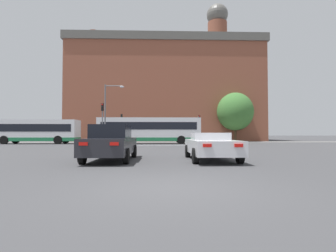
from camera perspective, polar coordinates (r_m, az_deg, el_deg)
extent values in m
plane|color=#3D3D3F|center=(6.00, 0.49, -13.27)|extent=(400.00, 400.00, 0.00)
cube|color=silver|center=(28.02, -1.37, -4.21)|extent=(9.32, 0.30, 0.01)
cube|color=gray|center=(39.35, -1.51, -3.50)|extent=(70.36, 2.50, 0.01)
cube|color=brown|center=(50.00, -0.54, 6.61)|extent=(34.15, 12.56, 16.97)
cube|color=#5B5954|center=(52.13, -0.54, 16.64)|extent=(34.83, 13.06, 1.38)
cube|color=brown|center=(52.21, -15.92, 18.50)|extent=(0.90, 0.90, 1.75)
cube|color=brown|center=(51.15, -5.12, 18.87)|extent=(0.90, 0.90, 1.75)
cube|color=brown|center=(54.17, 4.42, 17.67)|extent=(0.90, 0.90, 1.75)
cube|color=brown|center=(55.95, 13.36, 17.07)|extent=(0.90, 0.90, 1.75)
cylinder|color=brown|center=(54.24, 10.70, 19.13)|extent=(3.66, 3.66, 4.35)
sphere|color=#5B5954|center=(55.67, 10.68, 22.69)|extent=(4.07, 4.07, 4.07)
cube|color=#232328|center=(12.19, -12.21, -4.22)|extent=(1.86, 4.72, 0.70)
cube|color=black|center=(12.13, -12.23, -1.18)|extent=(1.58, 2.13, 0.60)
cylinder|color=black|center=(13.82, -14.62, -5.35)|extent=(0.23, 0.64, 0.64)
cylinder|color=black|center=(13.52, -7.41, -5.47)|extent=(0.23, 0.64, 0.64)
cylinder|color=black|center=(11.00, -18.14, -6.25)|extent=(0.23, 0.64, 0.64)
cylinder|color=black|center=(10.64, -9.09, -6.48)|extent=(0.23, 0.64, 0.64)
cube|color=red|center=(10.01, -17.95, -3.72)|extent=(0.32, 0.05, 0.12)
cube|color=red|center=(9.75, -11.60, -3.82)|extent=(0.32, 0.05, 0.12)
cube|color=silver|center=(12.23, 9.27, -4.43)|extent=(1.91, 4.73, 0.61)
cube|color=silver|center=(12.34, 9.15, -2.24)|extent=(1.63, 1.42, 0.33)
cylinder|color=black|center=(13.57, 4.31, -5.47)|extent=(0.22, 0.64, 0.64)
cylinder|color=black|center=(13.87, 11.82, -5.36)|extent=(0.22, 0.64, 0.64)
cylinder|color=black|center=(10.66, 5.96, -6.48)|extent=(0.22, 0.64, 0.64)
cylinder|color=black|center=(11.05, 15.39, -6.26)|extent=(0.22, 0.64, 0.64)
cube|color=red|center=(9.78, 8.54, -4.22)|extent=(0.32, 0.05, 0.12)
cube|color=red|center=(10.05, 15.15, -4.11)|extent=(0.32, 0.05, 0.12)
cube|color=silver|center=(32.46, -4.09, -0.76)|extent=(12.46, 2.56, 2.84)
cube|color=#1E7042|center=(32.46, -4.09, -2.87)|extent=(12.48, 2.58, 0.44)
cube|color=black|center=(32.47, -4.09, -0.02)|extent=(11.47, 2.59, 0.90)
cylinder|color=black|center=(31.63, -11.20, -3.00)|extent=(1.00, 0.28, 1.00)
cylinder|color=black|center=(34.05, -10.53, -2.91)|extent=(1.00, 0.28, 1.00)
cylinder|color=black|center=(31.32, 2.91, -3.04)|extent=(1.00, 0.28, 1.00)
cylinder|color=black|center=(33.76, 2.56, -2.95)|extent=(1.00, 0.28, 1.00)
cube|color=silver|center=(36.03, -26.75, -0.87)|extent=(10.11, 2.58, 2.59)
cube|color=#1E7042|center=(36.03, -26.78, -2.58)|extent=(10.13, 2.60, 0.44)
cube|color=black|center=(36.03, -26.75, -0.40)|extent=(9.30, 2.61, 0.90)
cylinder|color=black|center=(36.38, -32.09, -2.60)|extent=(1.00, 0.28, 1.00)
cylinder|color=black|center=(38.54, -30.24, -2.56)|extent=(1.00, 0.28, 1.00)
cylinder|color=black|center=(33.67, -22.82, -2.82)|extent=(1.00, 0.28, 1.00)
cylinder|color=black|center=(35.99, -21.41, -2.76)|extent=(1.00, 0.28, 1.00)
cylinder|color=slate|center=(38.92, 6.84, -1.18)|extent=(0.12, 0.12, 3.17)
cube|color=black|center=(38.99, 6.83, 1.74)|extent=(0.26, 0.20, 0.80)
sphere|color=red|center=(38.87, 6.86, 2.13)|extent=(0.17, 0.17, 0.17)
sphere|color=black|center=(38.86, 6.86, 1.75)|extent=(0.17, 0.17, 0.17)
sphere|color=black|center=(38.84, 6.86, 1.37)|extent=(0.17, 0.17, 0.17)
cylinder|color=slate|center=(28.53, -14.11, -0.44)|extent=(0.12, 0.12, 3.66)
cube|color=black|center=(28.67, -14.08, 4.02)|extent=(0.26, 0.20, 0.80)
sphere|color=red|center=(28.57, -14.13, 4.56)|extent=(0.17, 0.17, 0.17)
sphere|color=black|center=(28.54, -14.14, 4.05)|extent=(0.17, 0.17, 0.17)
sphere|color=black|center=(28.52, -14.14, 3.54)|extent=(0.17, 0.17, 0.17)
cylinder|color=slate|center=(38.91, -10.09, -1.05)|extent=(0.12, 0.12, 3.34)
cube|color=black|center=(38.99, -10.07, 1.99)|extent=(0.26, 0.20, 0.80)
sphere|color=black|center=(38.88, -10.09, 2.38)|extent=(0.17, 0.17, 0.17)
sphere|color=black|center=(38.86, -10.10, 2.01)|extent=(0.17, 0.17, 0.17)
sphere|color=#1ED14C|center=(38.85, -10.10, 1.63)|extent=(0.17, 0.17, 0.17)
cylinder|color=slate|center=(30.22, -13.54, 2.45)|extent=(0.16, 0.16, 6.79)
cylinder|color=slate|center=(30.46, -11.76, 8.56)|extent=(1.86, 0.10, 0.10)
ellipsoid|color=#B2B2B7|center=(30.29, -10.01, 8.41)|extent=(0.50, 0.36, 0.22)
cylinder|color=black|center=(39.52, -10.28, -2.93)|extent=(0.13, 0.13, 0.75)
cylinder|color=black|center=(39.66, -10.42, -2.93)|extent=(0.13, 0.13, 0.75)
cube|color=#232328|center=(39.58, -10.35, -1.96)|extent=(0.44, 0.44, 0.59)
sphere|color=tan|center=(39.58, -10.34, -1.37)|extent=(0.22, 0.22, 0.22)
cylinder|color=#4C3823|center=(43.76, 14.45, -1.73)|extent=(0.36, 0.36, 2.37)
ellipsoid|color=#3D7033|center=(43.92, 14.41, 3.07)|extent=(5.86, 5.86, 6.15)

